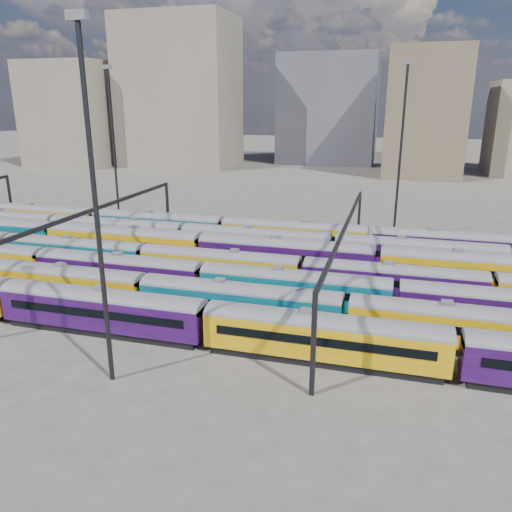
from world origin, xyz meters
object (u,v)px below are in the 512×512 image
(rake_1, at_px, (144,289))
(rake_0, at_px, (102,306))
(rake_2, at_px, (119,268))
(mast_2, at_px, (95,198))

(rake_1, bearing_deg, rake_0, -107.29)
(rake_0, relative_size, rake_2, 1.42)
(rake_1, height_order, mast_2, mast_2)
(rake_1, xyz_separation_m, mast_2, (3.47, -12.00, 11.42))
(rake_0, bearing_deg, mast_2, -54.30)
(rake_0, height_order, rake_2, rake_0)
(rake_2, xyz_separation_m, mast_2, (9.18, -17.00, 11.42))
(rake_1, xyz_separation_m, rake_2, (-5.71, 5.00, 0.00))
(rake_1, distance_m, rake_2, 7.59)
(rake_0, xyz_separation_m, mast_2, (5.03, -7.00, 11.39))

